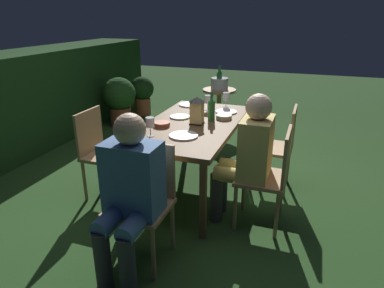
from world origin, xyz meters
TOP-DOWN VIEW (x-y plane):
  - ground_plane at (0.00, 0.00)m, footprint 16.00×16.00m
  - dining_table at (0.00, 0.00)m, footprint 1.62×0.85m
  - chair_side_left_b at (0.36, -0.81)m, footprint 0.42×0.40m
  - chair_head_near at (-1.06, 0.00)m, footprint 0.40×0.42m
  - person_in_blue at (-1.25, 0.00)m, footprint 0.48×0.38m
  - chair_side_left_a at (-0.36, -0.81)m, footprint 0.42×0.40m
  - person_in_mustard at (-0.36, -0.62)m, footprint 0.38×0.47m
  - chair_side_right_a at (-0.36, 0.81)m, footprint 0.42×0.40m
  - lantern_centerpiece at (-0.02, -0.06)m, footprint 0.15×0.15m
  - green_bottle_on_table at (0.13, -0.16)m, footprint 0.07×0.07m
  - wine_glass_a at (0.48, -0.01)m, footprint 0.08×0.08m
  - wine_glass_b at (0.68, -0.17)m, footprint 0.08×0.08m
  - wine_glass_c at (-0.48, 0.21)m, footprint 0.08×0.08m
  - plate_a at (0.13, 0.18)m, footprint 0.21×0.21m
  - plate_b at (0.63, 0.25)m, footprint 0.25×0.25m
  - plate_c at (0.47, -0.22)m, footprint 0.23×0.23m
  - plate_d at (-0.39, -0.06)m, footprint 0.25×0.25m
  - bowl_olives at (0.24, -0.26)m, footprint 0.16×0.16m
  - bowl_bread at (-0.68, 0.27)m, footprint 0.12×0.12m
  - bowl_salad at (-0.19, 0.23)m, footprint 0.15×0.15m
  - side_table at (2.00, 0.26)m, footprint 0.50×0.50m
  - ice_bucket at (2.00, 0.26)m, footprint 0.26×0.26m
  - potted_plant_by_hedge at (1.65, 1.80)m, footprint 0.52×0.52m
  - potted_plant_corner at (2.44, 1.80)m, footprint 0.41×0.41m

SIDE VIEW (x-z plane):
  - ground_plane at x=0.00m, z-range 0.00..0.00m
  - potted_plant_corner at x=2.44m, z-range 0.06..0.73m
  - side_table at x=2.00m, z-range 0.10..0.76m
  - potted_plant_by_hedge at x=1.65m, z-range 0.06..0.86m
  - chair_side_left_b at x=0.36m, z-range 0.05..0.92m
  - chair_head_near at x=-1.06m, z-range 0.05..0.92m
  - chair_side_left_a at x=-0.36m, z-range 0.05..0.92m
  - chair_side_right_a at x=-0.36m, z-range 0.05..0.92m
  - person_in_blue at x=-1.25m, z-range 0.06..1.21m
  - person_in_mustard at x=-0.36m, z-range 0.06..1.21m
  - dining_table at x=0.00m, z-range 0.31..1.04m
  - plate_a at x=0.13m, z-range 0.74..0.75m
  - plate_b at x=0.63m, z-range 0.74..0.75m
  - plate_c at x=0.47m, z-range 0.74..0.75m
  - plate_d at x=-0.39m, z-range 0.74..0.75m
  - ice_bucket at x=2.00m, z-range 0.58..0.92m
  - bowl_salad at x=-0.19m, z-range 0.74..0.78m
  - bowl_olives at x=0.24m, z-range 0.74..0.78m
  - bowl_bread at x=-0.68m, z-range 0.74..0.78m
  - green_bottle_on_table at x=0.13m, z-range 0.70..0.99m
  - wine_glass_a at x=0.48m, z-range 0.77..0.94m
  - wine_glass_b at x=0.68m, z-range 0.77..0.94m
  - wine_glass_c at x=-0.48m, z-range 0.77..0.94m
  - lantern_centerpiece at x=-0.02m, z-range 0.75..1.02m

